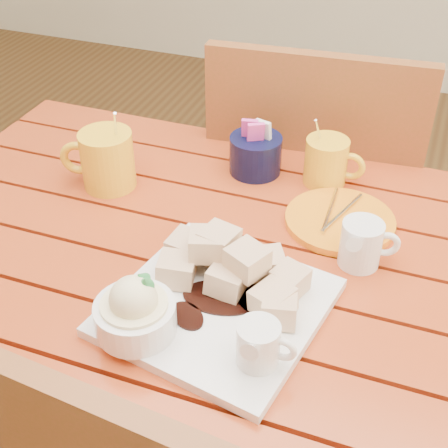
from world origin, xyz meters
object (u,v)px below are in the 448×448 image
at_px(chair_far, 312,203).
at_px(table, 223,302).
at_px(coffee_mug_right, 327,161).
at_px(orange_saucer, 341,221).
at_px(dessert_plate, 203,298).
at_px(coffee_mug_left, 106,159).

bearing_deg(chair_far, table, 80.26).
height_order(coffee_mug_right, orange_saucer, coffee_mug_right).
distance_m(dessert_plate, coffee_mug_left, 0.40).
bearing_deg(chair_far, orange_saucer, 103.92).
relative_size(coffee_mug_left, coffee_mug_right, 1.22).
bearing_deg(dessert_plate, coffee_mug_right, 78.35).
bearing_deg(orange_saucer, table, -137.51).
xyz_separation_m(dessert_plate, coffee_mug_right, (0.09, 0.41, 0.01)).
xyz_separation_m(coffee_mug_left, chair_far, (0.32, 0.38, -0.27)).
bearing_deg(coffee_mug_right, dessert_plate, -100.31).
distance_m(coffee_mug_left, orange_saucer, 0.44).
height_order(dessert_plate, coffee_mug_left, coffee_mug_left).
distance_m(orange_saucer, chair_far, 0.44).
xyz_separation_m(table, chair_far, (0.04, 0.50, -0.11)).
distance_m(table, chair_far, 0.52).
bearing_deg(chair_far, coffee_mug_right, 100.75).
relative_size(table, orange_saucer, 6.26).
relative_size(table, chair_far, 1.25).
relative_size(coffee_mug_left, chair_far, 0.17).
bearing_deg(orange_saucer, chair_far, 108.69).
distance_m(coffee_mug_left, chair_far, 0.57).
bearing_deg(coffee_mug_right, coffee_mug_left, -157.03).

